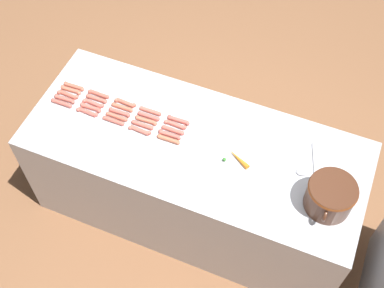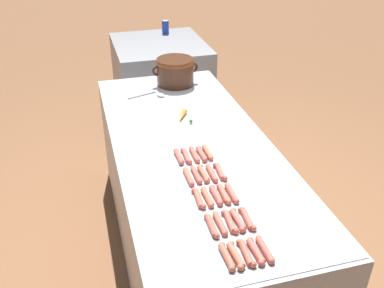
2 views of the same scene
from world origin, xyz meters
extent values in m
plane|color=brown|center=(0.00, 0.00, 0.00)|extent=(20.00, 20.00, 0.00)
cube|color=#ADAFB5|center=(0.00, 0.00, 0.42)|extent=(0.88, 2.16, 0.85)
cube|color=silver|center=(0.00, 0.00, 0.85)|extent=(0.86, 2.11, 0.00)
cube|color=#939599|center=(0.17, 1.73, 0.45)|extent=(0.82, 0.90, 0.90)
cylinder|color=#C2604A|center=(-0.11, -0.92, 0.87)|extent=(0.03, 0.13, 0.03)
sphere|color=#C2604A|center=(-0.11, -0.98, 0.87)|extent=(0.03, 0.03, 0.03)
sphere|color=#C2604A|center=(-0.11, -0.86, 0.87)|extent=(0.03, 0.03, 0.03)
cylinder|color=#C25A49|center=(-0.11, -0.73, 0.87)|extent=(0.03, 0.13, 0.03)
sphere|color=#C25A49|center=(-0.11, -0.80, 0.87)|extent=(0.03, 0.03, 0.03)
sphere|color=#C25A49|center=(-0.11, -0.67, 0.87)|extent=(0.03, 0.03, 0.03)
cylinder|color=#C35F4A|center=(-0.11, -0.54, 0.87)|extent=(0.04, 0.13, 0.03)
sphere|color=#C35F4A|center=(-0.11, -0.60, 0.87)|extent=(0.03, 0.03, 0.03)
sphere|color=#C35F4A|center=(-0.12, -0.47, 0.87)|extent=(0.03, 0.03, 0.03)
cylinder|color=#C8604F|center=(-0.11, -0.36, 0.87)|extent=(0.03, 0.13, 0.03)
sphere|color=#C8604F|center=(-0.11, -0.42, 0.87)|extent=(0.03, 0.03, 0.03)
sphere|color=#C8604F|center=(-0.11, -0.29, 0.87)|extent=(0.03, 0.03, 0.03)
cylinder|color=#C85A4E|center=(-0.11, -0.16, 0.87)|extent=(0.03, 0.13, 0.03)
sphere|color=#C85A4E|center=(-0.11, -0.22, 0.87)|extent=(0.03, 0.03, 0.03)
sphere|color=#C85A4E|center=(-0.11, -0.10, 0.87)|extent=(0.03, 0.03, 0.03)
cylinder|color=#CD664D|center=(-0.07, -0.92, 0.87)|extent=(0.03, 0.13, 0.03)
sphere|color=#CD664D|center=(-0.08, -0.99, 0.87)|extent=(0.03, 0.03, 0.03)
sphere|color=#CD664D|center=(-0.07, -0.86, 0.87)|extent=(0.03, 0.03, 0.03)
cylinder|color=#C85F4F|center=(-0.07, -0.73, 0.87)|extent=(0.03, 0.13, 0.03)
sphere|color=#C85F4F|center=(-0.07, -0.79, 0.87)|extent=(0.03, 0.03, 0.03)
sphere|color=#C85F4F|center=(-0.07, -0.66, 0.87)|extent=(0.03, 0.03, 0.03)
cylinder|color=#CE6349|center=(-0.07, -0.54, 0.87)|extent=(0.03, 0.13, 0.03)
sphere|color=#CE6349|center=(-0.07, -0.60, 0.87)|extent=(0.03, 0.03, 0.03)
sphere|color=#CE6349|center=(-0.07, -0.48, 0.87)|extent=(0.03, 0.03, 0.03)
cylinder|color=#C85B50|center=(-0.07, -0.35, 0.87)|extent=(0.03, 0.13, 0.03)
sphere|color=#C85B50|center=(-0.07, -0.41, 0.87)|extent=(0.03, 0.03, 0.03)
sphere|color=#C85B50|center=(-0.07, -0.29, 0.87)|extent=(0.03, 0.03, 0.03)
cylinder|color=#C95F50|center=(-0.07, -0.16, 0.87)|extent=(0.03, 0.13, 0.03)
sphere|color=#C95F50|center=(-0.07, -0.23, 0.87)|extent=(0.03, 0.03, 0.03)
sphere|color=#C95F50|center=(-0.08, -0.10, 0.87)|extent=(0.03, 0.03, 0.03)
cylinder|color=#C65D4A|center=(-0.03, -0.92, 0.87)|extent=(0.04, 0.13, 0.03)
sphere|color=#C65D4A|center=(-0.02, -0.98, 0.87)|extent=(0.03, 0.03, 0.03)
sphere|color=#C65D4A|center=(-0.03, -0.86, 0.87)|extent=(0.03, 0.03, 0.03)
cylinder|color=#C55D51|center=(-0.03, -0.73, 0.87)|extent=(0.04, 0.13, 0.03)
sphere|color=#C55D51|center=(-0.02, -0.79, 0.87)|extent=(0.03, 0.03, 0.03)
sphere|color=#C55D51|center=(-0.03, -0.67, 0.87)|extent=(0.03, 0.03, 0.03)
cylinder|color=#C45B4E|center=(-0.03, -0.54, 0.87)|extent=(0.03, 0.13, 0.03)
sphere|color=#C45B4E|center=(-0.03, -0.60, 0.87)|extent=(0.03, 0.03, 0.03)
sphere|color=#C45B4E|center=(-0.02, -0.47, 0.87)|extent=(0.03, 0.03, 0.03)
cylinder|color=#C9664D|center=(-0.03, -0.35, 0.87)|extent=(0.03, 0.13, 0.03)
sphere|color=#C9664D|center=(-0.04, -0.41, 0.87)|extent=(0.03, 0.03, 0.03)
sphere|color=#C9664D|center=(-0.03, -0.29, 0.87)|extent=(0.03, 0.03, 0.03)
cylinder|color=#C55B4D|center=(-0.03, -0.16, 0.87)|extent=(0.03, 0.13, 0.03)
sphere|color=#C55B4D|center=(-0.03, -0.23, 0.87)|extent=(0.03, 0.03, 0.03)
sphere|color=#C55B4D|center=(-0.03, -0.10, 0.87)|extent=(0.03, 0.03, 0.03)
cylinder|color=#C65E50|center=(0.01, -0.92, 0.87)|extent=(0.03, 0.13, 0.03)
sphere|color=#C65E50|center=(0.01, -0.98, 0.87)|extent=(0.03, 0.03, 0.03)
sphere|color=#C65E50|center=(0.01, -0.86, 0.87)|extent=(0.03, 0.03, 0.03)
cylinder|color=#CC5F51|center=(0.01, -0.73, 0.87)|extent=(0.03, 0.13, 0.03)
sphere|color=#CC5F51|center=(0.01, -0.79, 0.87)|extent=(0.03, 0.03, 0.03)
sphere|color=#CC5F51|center=(0.01, -0.66, 0.87)|extent=(0.03, 0.03, 0.03)
cylinder|color=#C7624C|center=(0.01, -0.54, 0.87)|extent=(0.03, 0.13, 0.03)
sphere|color=#C7624C|center=(0.01, -0.60, 0.87)|extent=(0.03, 0.03, 0.03)
sphere|color=#C7624C|center=(0.01, -0.47, 0.87)|extent=(0.03, 0.03, 0.03)
cylinder|color=#C75D4E|center=(0.01, -0.36, 0.87)|extent=(0.03, 0.13, 0.03)
sphere|color=#C75D4E|center=(0.01, -0.42, 0.87)|extent=(0.03, 0.03, 0.03)
sphere|color=#C75D4E|center=(0.01, -0.29, 0.87)|extent=(0.03, 0.03, 0.03)
cylinder|color=#C85C50|center=(0.01, -0.17, 0.87)|extent=(0.03, 0.13, 0.03)
sphere|color=#C85C50|center=(0.01, -0.23, 0.87)|extent=(0.03, 0.03, 0.03)
sphere|color=#C85C50|center=(0.02, -0.10, 0.87)|extent=(0.03, 0.03, 0.03)
cylinder|color=#C1594C|center=(0.05, -0.92, 0.87)|extent=(0.03, 0.13, 0.03)
sphere|color=#C1594C|center=(0.05, -0.99, 0.87)|extent=(0.03, 0.03, 0.03)
sphere|color=#C1594C|center=(0.05, -0.86, 0.87)|extent=(0.03, 0.03, 0.03)
cylinder|color=#CA5B4D|center=(0.05, -0.73, 0.87)|extent=(0.03, 0.13, 0.03)
sphere|color=#CA5B4D|center=(0.05, -0.79, 0.87)|extent=(0.03, 0.03, 0.03)
sphere|color=#CA5B4D|center=(0.05, -0.67, 0.87)|extent=(0.03, 0.03, 0.03)
cylinder|color=#C85C4D|center=(0.05, -0.54, 0.87)|extent=(0.03, 0.13, 0.03)
sphere|color=#C85C4D|center=(0.05, -0.60, 0.87)|extent=(0.03, 0.03, 0.03)
sphere|color=#C85C4D|center=(0.05, -0.48, 0.87)|extent=(0.03, 0.03, 0.03)
cylinder|color=#C25E4E|center=(0.05, -0.35, 0.87)|extent=(0.04, 0.13, 0.03)
sphere|color=#C25E4E|center=(0.06, -0.42, 0.87)|extent=(0.03, 0.03, 0.03)
sphere|color=#C25E4E|center=(0.05, -0.29, 0.87)|extent=(0.03, 0.03, 0.03)
cylinder|color=#C86749|center=(0.05, -0.16, 0.87)|extent=(0.03, 0.13, 0.03)
sphere|color=#C86749|center=(0.05, -0.22, 0.87)|extent=(0.03, 0.03, 0.03)
sphere|color=#C86749|center=(0.05, -0.10, 0.87)|extent=(0.03, 0.03, 0.03)
cylinder|color=#472616|center=(0.11, 0.86, 0.95)|extent=(0.27, 0.27, 0.19)
torus|color=brown|center=(0.11, 0.86, 1.03)|extent=(0.28, 0.28, 0.03)
torus|color=#472616|center=(-0.02, 0.86, 0.97)|extent=(0.08, 0.02, 0.08)
torus|color=#472616|center=(0.25, 0.86, 0.97)|extent=(0.08, 0.02, 0.08)
cylinder|color=#B7B7BC|center=(-0.16, 0.71, 0.86)|extent=(0.21, 0.08, 0.01)
ellipsoid|color=#B7B7BC|center=(-0.04, 0.67, 0.86)|extent=(0.07, 0.08, 0.02)
cone|color=orange|center=(0.02, 0.29, 0.87)|extent=(0.11, 0.17, 0.03)
sphere|color=#387F2D|center=(0.06, 0.22, 0.87)|extent=(0.02, 0.02, 0.02)
cylinder|color=#1938B2|center=(0.29, 2.02, 0.97)|extent=(0.07, 0.07, 0.12)
cylinder|color=silver|center=(0.29, 2.02, 1.03)|extent=(0.06, 0.06, 0.00)
camera|label=1|loc=(1.68, 0.67, 3.47)|focal=47.93mm
camera|label=2|loc=(-0.56, -2.05, 2.07)|focal=40.15mm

